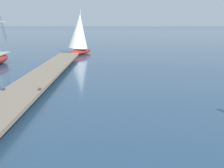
% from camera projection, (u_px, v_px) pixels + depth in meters
% --- Properties ---
extents(floating_dock, '(2.18, 22.30, 0.53)m').
position_uv_depth(floating_dock, '(44.00, 74.00, 17.26)').
color(floating_dock, gray).
rests_on(floating_dock, ground).
extents(distant_sailboat, '(2.95, 4.16, 4.62)m').
position_uv_depth(distant_sailboat, '(79.00, 34.00, 30.20)').
color(distant_sailboat, '#AD2823').
rests_on(distant_sailboat, ground).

